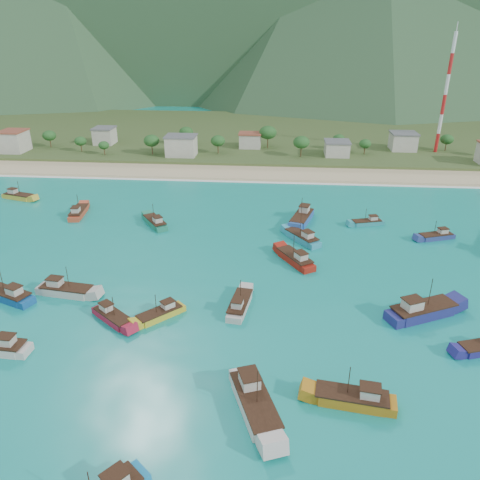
# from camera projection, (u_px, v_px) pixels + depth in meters

# --- Properties ---
(ground) EXTENTS (600.00, 600.00, 0.00)m
(ground) POSITION_uv_depth(u_px,v_px,m) (253.00, 296.00, 85.61)
(ground) COLOR #0B7C81
(ground) RESTS_ON ground
(beach) EXTENTS (400.00, 18.00, 1.20)m
(beach) POSITION_uv_depth(u_px,v_px,m) (267.00, 174.00, 157.23)
(beach) COLOR beige
(beach) RESTS_ON ground
(land) EXTENTS (400.00, 110.00, 2.40)m
(land) POSITION_uv_depth(u_px,v_px,m) (271.00, 135.00, 212.53)
(land) COLOR #385123
(land) RESTS_ON ground
(surf_line) EXTENTS (400.00, 2.50, 0.08)m
(surf_line) POSITION_uv_depth(u_px,v_px,m) (266.00, 182.00, 148.62)
(surf_line) COLOR white
(surf_line) RESTS_ON ground
(village) EXTENTS (219.41, 27.07, 7.50)m
(village) POSITION_uv_depth(u_px,v_px,m) (292.00, 145.00, 175.26)
(village) COLOR beige
(village) RESTS_ON ground
(vegetation) EXTENTS (271.86, 25.89, 8.90)m
(vegetation) POSITION_uv_depth(u_px,v_px,m) (243.00, 142.00, 177.34)
(vegetation) COLOR #235623
(vegetation) RESTS_ON ground
(radio_tower) EXTENTS (1.20, 1.20, 42.03)m
(radio_tower) POSITION_uv_depth(u_px,v_px,m) (445.00, 95.00, 169.32)
(radio_tower) COLOR red
(radio_tower) RESTS_ON ground
(boat_0) EXTENTS (8.03, 9.70, 5.80)m
(boat_0) POSITION_uv_depth(u_px,v_px,m) (155.00, 223.00, 115.97)
(boat_0) COLOR #1A7659
(boat_0) RESTS_ON ground
(boat_1) EXTENTS (10.06, 5.40, 5.70)m
(boat_1) POSITION_uv_depth(u_px,v_px,m) (19.00, 197.00, 133.92)
(boat_1) COLOR gold
(boat_1) RESTS_ON ground
(boat_2) EXTENTS (10.93, 4.63, 6.26)m
(boat_2) POSITION_uv_depth(u_px,v_px,m) (353.00, 399.00, 60.88)
(boat_2) COLOR #AF6E15
(boat_2) RESTS_ON ground
(boat_4) EXTENTS (13.17, 8.89, 7.55)m
(boat_4) POSITION_uv_depth(u_px,v_px,m) (422.00, 311.00, 79.26)
(boat_4) COLOR navy
(boat_4) RESTS_ON ground
(boat_5) EXTENTS (6.86, 12.65, 7.17)m
(boat_5) POSITION_uv_depth(u_px,v_px,m) (302.00, 219.00, 117.91)
(boat_5) COLOR #25509F
(boat_5) RESTS_ON ground
(boat_10) EXTENTS (8.64, 7.64, 5.28)m
(boat_10) POSITION_uv_depth(u_px,v_px,m) (113.00, 318.00, 78.33)
(boat_10) COLOR #A81B34
(boat_10) RESTS_ON ground
(boat_12) EXTENTS (4.14, 10.24, 5.88)m
(boat_12) POSITION_uv_depth(u_px,v_px,m) (79.00, 213.00, 122.21)
(boat_12) COLOR #B74529
(boat_12) RESTS_ON ground
(boat_13) EXTENTS (8.39, 4.46, 4.75)m
(boat_13) POSITION_uv_depth(u_px,v_px,m) (367.00, 223.00, 116.39)
(boat_13) COLOR teal
(boat_13) RESTS_ON ground
(boat_15) EXTENTS (7.85, 13.00, 7.39)m
(boat_15) POSITION_uv_depth(u_px,v_px,m) (255.00, 403.00, 59.96)
(boat_15) COLOR silver
(boat_15) RESTS_ON ground
(boat_16) EXTENTS (8.50, 10.09, 6.07)m
(boat_16) POSITION_uv_depth(u_px,v_px,m) (302.00, 238.00, 107.53)
(boat_16) COLOR teal
(boat_16) RESTS_ON ground
(boat_20) EXTENTS (4.12, 9.87, 5.66)m
(boat_20) POSITION_uv_depth(u_px,v_px,m) (240.00, 305.00, 81.64)
(boat_20) COLOR #BAB2A9
(boat_20) RESTS_ON ground
(boat_22) EXTENTS (10.89, 4.50, 6.24)m
(boat_22) POSITION_uv_depth(u_px,v_px,m) (66.00, 291.00, 85.95)
(boat_22) COLOR #BBB5AA
(boat_22) RESTS_ON ground
(boat_24) EXTENTS (10.97, 6.87, 6.25)m
(boat_24) POSITION_uv_depth(u_px,v_px,m) (8.00, 296.00, 84.38)
(boat_24) COLOR #124A8C
(boat_24) RESTS_ON ground
(boat_26) EXTENTS (8.29, 10.55, 6.22)m
(boat_26) POSITION_uv_depth(u_px,v_px,m) (295.00, 259.00, 97.62)
(boat_26) COLOR maroon
(boat_26) RESTS_ON ground
(boat_28) EXTENTS (8.87, 5.14, 5.03)m
(boat_28) POSITION_uv_depth(u_px,v_px,m) (436.00, 237.00, 108.61)
(boat_28) COLOR navy
(boat_28) RESTS_ON ground
(boat_30) EXTENTS (7.96, 7.94, 5.13)m
(boat_30) POSITION_uv_depth(u_px,v_px,m) (160.00, 315.00, 79.19)
(boat_30) COLOR gold
(boat_30) RESTS_ON ground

